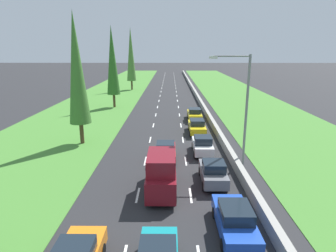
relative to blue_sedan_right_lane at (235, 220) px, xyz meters
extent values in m
plane|color=#28282B|center=(-3.74, 49.02, -0.81)|extent=(300.00, 300.00, 0.00)
cube|color=#478433|center=(-16.39, 49.02, -0.79)|extent=(14.00, 140.00, 0.04)
cube|color=#478433|center=(10.61, 49.02, -0.79)|extent=(14.00, 140.00, 0.04)
cube|color=#9E9B93|center=(1.96, 49.02, -0.39)|extent=(0.44, 120.00, 0.85)
cube|color=white|center=(-5.49, 4.02, -0.81)|extent=(0.14, 2.00, 0.01)
cube|color=white|center=(-5.49, 10.02, -0.81)|extent=(0.14, 2.00, 0.01)
cube|color=white|center=(-5.49, 16.02, -0.81)|extent=(0.14, 2.00, 0.01)
cube|color=white|center=(-5.49, 22.02, -0.81)|extent=(0.14, 2.00, 0.01)
cube|color=white|center=(-5.49, 28.02, -0.81)|extent=(0.14, 2.00, 0.01)
cube|color=white|center=(-5.49, 34.02, -0.81)|extent=(0.14, 2.00, 0.01)
cube|color=white|center=(-5.49, 40.02, -0.81)|extent=(0.14, 2.00, 0.01)
cube|color=white|center=(-5.49, 46.02, -0.81)|extent=(0.14, 2.00, 0.01)
cube|color=white|center=(-5.49, 52.02, -0.81)|extent=(0.14, 2.00, 0.01)
cube|color=white|center=(-5.49, 58.02, -0.81)|extent=(0.14, 2.00, 0.01)
cube|color=white|center=(-5.49, 64.02, -0.81)|extent=(0.14, 2.00, 0.01)
cube|color=white|center=(-5.49, 70.02, -0.81)|extent=(0.14, 2.00, 0.01)
cube|color=white|center=(-5.49, 76.02, -0.81)|extent=(0.14, 2.00, 0.01)
cube|color=white|center=(-5.49, 82.02, -0.81)|extent=(0.14, 2.00, 0.01)
cube|color=white|center=(-5.49, 88.02, -0.81)|extent=(0.14, 2.00, 0.01)
cube|color=white|center=(-5.49, 94.02, -0.81)|extent=(0.14, 2.00, 0.01)
cube|color=white|center=(-5.49, 100.02, -0.81)|extent=(0.14, 2.00, 0.01)
cube|color=white|center=(-5.49, 106.02, -0.81)|extent=(0.14, 2.00, 0.01)
cube|color=white|center=(-1.99, 4.02, -0.81)|extent=(0.14, 2.00, 0.01)
cube|color=white|center=(-1.99, 10.02, -0.81)|extent=(0.14, 2.00, 0.01)
cube|color=white|center=(-1.99, 16.02, -0.81)|extent=(0.14, 2.00, 0.01)
cube|color=white|center=(-1.99, 22.02, -0.81)|extent=(0.14, 2.00, 0.01)
cube|color=white|center=(-1.99, 28.02, -0.81)|extent=(0.14, 2.00, 0.01)
cube|color=white|center=(-1.99, 34.02, -0.81)|extent=(0.14, 2.00, 0.01)
cube|color=white|center=(-1.99, 40.02, -0.81)|extent=(0.14, 2.00, 0.01)
cube|color=white|center=(-1.99, 46.02, -0.81)|extent=(0.14, 2.00, 0.01)
cube|color=white|center=(-1.99, 52.02, -0.81)|extent=(0.14, 2.00, 0.01)
cube|color=white|center=(-1.99, 58.02, -0.81)|extent=(0.14, 2.00, 0.01)
cube|color=white|center=(-1.99, 64.02, -0.81)|extent=(0.14, 2.00, 0.01)
cube|color=white|center=(-1.99, 70.02, -0.81)|extent=(0.14, 2.00, 0.01)
cube|color=white|center=(-1.99, 76.02, -0.81)|extent=(0.14, 2.00, 0.01)
cube|color=white|center=(-1.99, 82.02, -0.81)|extent=(0.14, 2.00, 0.01)
cube|color=white|center=(-1.99, 88.02, -0.81)|extent=(0.14, 2.00, 0.01)
cube|color=white|center=(-1.99, 94.02, -0.81)|extent=(0.14, 2.00, 0.01)
cube|color=white|center=(-1.99, 100.02, -0.81)|extent=(0.14, 2.00, 0.01)
cube|color=white|center=(-1.99, 106.02, -0.81)|extent=(0.14, 2.00, 0.01)
cube|color=#1E47B7|center=(0.00, 0.03, -0.13)|extent=(1.76, 4.50, 0.72)
cube|color=#19232D|center=(0.00, -0.12, 0.53)|extent=(1.56, 1.90, 0.60)
cylinder|color=black|center=(-0.80, 1.43, -0.49)|extent=(0.22, 0.64, 0.64)
cylinder|color=black|center=(0.80, 1.43, -0.49)|extent=(0.22, 0.64, 0.64)
cylinder|color=black|center=(-0.80, -1.36, -0.49)|extent=(0.22, 0.64, 0.64)
cylinder|color=black|center=(0.80, -1.36, -0.49)|extent=(0.22, 0.64, 0.64)
cylinder|color=black|center=(-8.10, -1.78, -0.49)|extent=(0.22, 0.64, 0.64)
cylinder|color=black|center=(-6.50, -1.78, -0.49)|extent=(0.22, 0.64, 0.64)
cube|color=slate|center=(-0.28, 5.93, -0.11)|extent=(1.68, 3.90, 0.76)
cube|color=#19232D|center=(-0.28, 5.63, 0.59)|extent=(1.52, 1.60, 0.64)
cylinder|color=black|center=(-1.04, 7.14, -0.49)|extent=(0.22, 0.64, 0.64)
cylinder|color=black|center=(0.48, 7.14, -0.49)|extent=(0.22, 0.64, 0.64)
cylinder|color=black|center=(-1.04, 4.72, -0.49)|extent=(0.22, 0.64, 0.64)
cylinder|color=black|center=(0.48, 4.72, -0.49)|extent=(0.22, 0.64, 0.64)
cylinder|color=black|center=(-4.61, -1.75, -0.49)|extent=(0.22, 0.64, 0.64)
cylinder|color=black|center=(-3.09, -1.75, -0.49)|extent=(0.22, 0.64, 0.64)
cube|color=maroon|center=(-3.92, 4.56, 0.21)|extent=(1.90, 4.90, 1.40)
cube|color=maroon|center=(-3.92, 4.26, 1.46)|extent=(1.80, 3.10, 1.10)
cylinder|color=black|center=(-4.79, 6.08, -0.49)|extent=(0.22, 0.64, 0.64)
cylinder|color=black|center=(-3.05, 6.08, -0.49)|extent=(0.22, 0.64, 0.64)
cylinder|color=black|center=(-4.79, 3.04, -0.49)|extent=(0.22, 0.64, 0.64)
cylinder|color=black|center=(-3.05, 3.04, -0.49)|extent=(0.22, 0.64, 0.64)
cube|color=white|center=(-0.38, 11.97, -0.11)|extent=(1.68, 3.90, 0.76)
cube|color=#19232D|center=(-0.38, 11.67, 0.59)|extent=(1.52, 1.60, 0.64)
cylinder|color=black|center=(-1.14, 13.18, -0.49)|extent=(0.22, 0.64, 0.64)
cylinder|color=black|center=(0.38, 13.18, -0.49)|extent=(0.22, 0.64, 0.64)
cylinder|color=black|center=(-1.14, 10.76, -0.49)|extent=(0.22, 0.64, 0.64)
cylinder|color=black|center=(0.38, 10.76, -0.49)|extent=(0.22, 0.64, 0.64)
cube|color=yellow|center=(-0.29, 18.66, -0.13)|extent=(1.76, 4.50, 0.72)
cube|color=#19232D|center=(-0.29, 18.51, 0.53)|extent=(1.56, 1.90, 0.60)
cylinder|color=black|center=(-1.09, 20.05, -0.49)|extent=(0.22, 0.64, 0.64)
cylinder|color=black|center=(0.51, 20.05, -0.49)|extent=(0.22, 0.64, 0.64)
cylinder|color=black|center=(-1.09, 17.26, -0.49)|extent=(0.22, 0.64, 0.64)
cylinder|color=black|center=(0.51, 17.26, -0.49)|extent=(0.22, 0.64, 0.64)
cube|color=yellow|center=(-0.05, 24.95, -0.13)|extent=(1.76, 4.50, 0.72)
cube|color=#19232D|center=(-0.05, 24.80, 0.53)|extent=(1.56, 1.90, 0.60)
cylinder|color=black|center=(-0.85, 26.34, -0.49)|extent=(0.22, 0.64, 0.64)
cylinder|color=black|center=(0.75, 26.34, -0.49)|extent=(0.22, 0.64, 0.64)
cylinder|color=black|center=(-0.85, 23.55, -0.49)|extent=(0.22, 0.64, 0.64)
cylinder|color=black|center=(0.75, 23.55, -0.49)|extent=(0.22, 0.64, 0.64)
cube|color=red|center=(-3.75, 10.20, -0.11)|extent=(1.68, 3.90, 0.76)
cube|color=#19232D|center=(-3.75, 9.90, 0.59)|extent=(1.52, 1.60, 0.64)
cylinder|color=black|center=(-4.51, 11.41, -0.49)|extent=(0.22, 0.64, 0.64)
cylinder|color=black|center=(-2.99, 11.41, -0.49)|extent=(0.22, 0.64, 0.64)
cylinder|color=black|center=(-4.51, 8.99, -0.49)|extent=(0.22, 0.64, 0.64)
cylinder|color=black|center=(-2.99, 8.99, -0.49)|extent=(0.22, 0.64, 0.64)
cylinder|color=#4C3823|center=(-12.37, 14.77, 0.29)|extent=(0.40, 0.40, 2.20)
cone|color=#3D752D|center=(-12.37, 14.77, 6.76)|extent=(2.12, 2.12, 10.74)
cylinder|color=#4C3823|center=(-12.68, 33.80, 0.29)|extent=(0.40, 0.40, 2.20)
cone|color=#2D6623|center=(-12.68, 33.80, 6.83)|extent=(2.13, 2.13, 10.88)
cylinder|color=#4C3823|center=(-12.53, 55.08, 0.29)|extent=(0.41, 0.41, 2.20)
cone|color=#4C7F38|center=(-12.53, 55.08, 7.46)|extent=(2.16, 2.16, 12.14)
cylinder|color=gray|center=(2.71, 9.25, 3.69)|extent=(0.20, 0.20, 9.00)
cylinder|color=gray|center=(1.31, 9.25, 8.04)|extent=(2.80, 0.12, 0.12)
cube|color=silver|center=(-0.09, 9.25, 7.94)|extent=(0.60, 0.28, 0.20)
camera|label=1|loc=(-3.35, -13.02, 8.52)|focal=30.52mm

